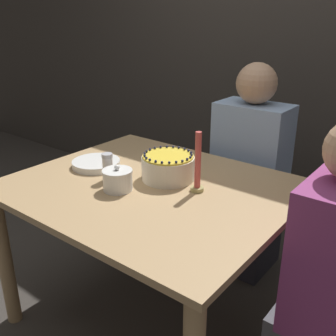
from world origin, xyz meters
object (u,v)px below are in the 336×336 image
at_px(cake, 168,167).
at_px(candle, 198,168).
at_px(person_woman_floral, 329,300).
at_px(sugar_bowl, 118,180).
at_px(sugar_shaker, 108,167).
at_px(person_man_blue_shirt, 248,184).

bearing_deg(cake, candle, -8.63).
bearing_deg(person_woman_floral, candle, 85.54).
distance_m(sugar_bowl, candle, 0.35).
height_order(sugar_bowl, sugar_shaker, sugar_shaker).
height_order(cake, sugar_bowl, cake).
relative_size(sugar_bowl, person_woman_floral, 0.11).
height_order(cake, person_woman_floral, person_woman_floral).
bearing_deg(person_man_blue_shirt, cake, 79.30).
bearing_deg(sugar_shaker, candle, 21.75).
height_order(cake, person_man_blue_shirt, person_man_blue_shirt).
bearing_deg(person_man_blue_shirt, person_woman_floral, 134.52).
xyz_separation_m(sugar_shaker, person_man_blue_shirt, (0.32, 0.80, -0.28)).
height_order(sugar_shaker, person_man_blue_shirt, person_man_blue_shirt).
bearing_deg(person_woman_floral, sugar_bowl, 99.86).
xyz_separation_m(sugar_bowl, person_man_blue_shirt, (0.21, 0.84, -0.26)).
relative_size(person_man_blue_shirt, person_woman_floral, 1.04).
bearing_deg(cake, sugar_shaker, -138.59).
relative_size(sugar_shaker, person_woman_floral, 0.11).
bearing_deg(person_woman_floral, person_man_blue_shirt, 44.52).
bearing_deg(sugar_bowl, candle, 35.99).
distance_m(sugar_shaker, person_man_blue_shirt, 0.90).
xyz_separation_m(sugar_shaker, candle, (0.39, 0.16, 0.04)).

